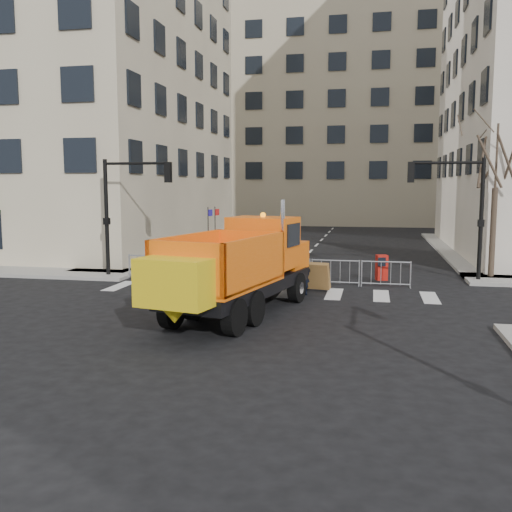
% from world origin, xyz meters
% --- Properties ---
extents(ground, '(120.00, 120.00, 0.00)m').
position_xyz_m(ground, '(0.00, 0.00, 0.00)').
color(ground, black).
rests_on(ground, ground).
extents(sidewalk_back, '(64.00, 5.00, 0.15)m').
position_xyz_m(sidewalk_back, '(0.00, 8.50, 0.07)').
color(sidewalk_back, gray).
rests_on(sidewalk_back, ground).
extents(building_left, '(24.00, 22.00, 26.00)m').
position_xyz_m(building_left, '(-20.00, 20.00, 13.00)').
color(building_left, tan).
rests_on(building_left, ground).
extents(building_far, '(30.00, 18.00, 24.00)m').
position_xyz_m(building_far, '(0.00, 52.00, 12.00)').
color(building_far, tan).
rests_on(building_far, ground).
extents(traffic_light_left, '(0.18, 0.18, 5.40)m').
position_xyz_m(traffic_light_left, '(-8.00, 7.50, 2.70)').
color(traffic_light_left, black).
rests_on(traffic_light_left, ground).
extents(traffic_light_right, '(0.18, 0.18, 5.40)m').
position_xyz_m(traffic_light_right, '(8.50, 9.50, 2.70)').
color(traffic_light_right, black).
rests_on(traffic_light_right, ground).
extents(crowd_barriers, '(12.60, 0.60, 1.10)m').
position_xyz_m(crowd_barriers, '(-0.75, 7.60, 0.55)').
color(crowd_barriers, '#9EA0A5').
rests_on(crowd_barriers, ground).
extents(street_tree, '(3.00, 3.00, 7.50)m').
position_xyz_m(street_tree, '(9.20, 10.50, 3.75)').
color(street_tree, '#382B21').
rests_on(street_tree, ground).
extents(plow_truck, '(4.59, 9.99, 3.75)m').
position_xyz_m(plow_truck, '(-0.34, 1.14, 1.67)').
color(plow_truck, black).
rests_on(plow_truck, ground).
extents(cop_a, '(0.67, 0.53, 1.61)m').
position_xyz_m(cop_a, '(1.29, 5.07, 0.80)').
color(cop_a, black).
rests_on(cop_a, ground).
extents(cop_b, '(1.03, 0.84, 1.96)m').
position_xyz_m(cop_b, '(0.99, 6.01, 0.98)').
color(cop_b, black).
rests_on(cop_b, ground).
extents(cop_c, '(0.87, 1.21, 1.90)m').
position_xyz_m(cop_c, '(-0.27, 5.79, 0.95)').
color(cop_c, black).
rests_on(cop_c, ground).
extents(worker, '(1.31, 1.01, 1.79)m').
position_xyz_m(worker, '(-3.55, 9.34, 1.04)').
color(worker, '#D1EE1C').
rests_on(worker, sidewalk_back).
extents(newspaper_box, '(0.55, 0.52, 1.10)m').
position_xyz_m(newspaper_box, '(4.33, 8.35, 0.70)').
color(newspaper_box, '#B9160E').
rests_on(newspaper_box, sidewalk_back).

